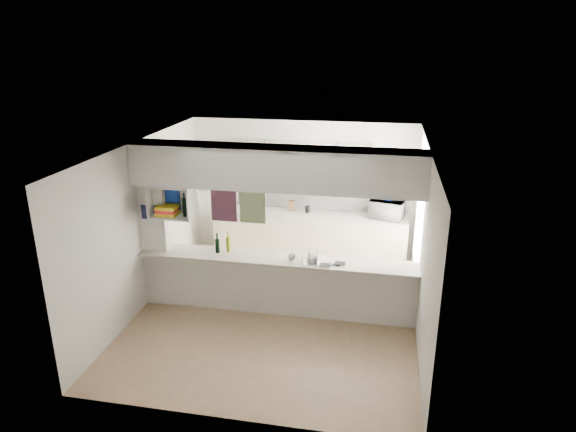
% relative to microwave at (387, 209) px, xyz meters
% --- Properties ---
extents(floor, '(4.80, 4.80, 0.00)m').
position_rel_microwave_xyz_m(floor, '(-1.61, -2.14, -1.09)').
color(floor, '#977458').
rests_on(floor, ground).
extents(ceiling, '(4.80, 4.80, 0.00)m').
position_rel_microwave_xyz_m(ceiling, '(-1.61, -2.14, 1.51)').
color(ceiling, white).
rests_on(ceiling, wall_back).
extents(wall_back, '(4.20, 0.00, 4.20)m').
position_rel_microwave_xyz_m(wall_back, '(-1.61, 0.26, 0.21)').
color(wall_back, silver).
rests_on(wall_back, floor).
extents(wall_left, '(0.00, 4.80, 4.80)m').
position_rel_microwave_xyz_m(wall_left, '(-3.71, -2.14, 0.21)').
color(wall_left, silver).
rests_on(wall_left, floor).
extents(wall_right, '(0.00, 4.80, 4.80)m').
position_rel_microwave_xyz_m(wall_right, '(0.49, -2.14, 0.21)').
color(wall_right, silver).
rests_on(wall_right, floor).
extents(servery_partition, '(4.20, 0.50, 2.60)m').
position_rel_microwave_xyz_m(servery_partition, '(-1.78, -2.14, 0.57)').
color(servery_partition, silver).
rests_on(servery_partition, floor).
extents(cubby_shelf, '(0.65, 0.35, 0.50)m').
position_rel_microwave_xyz_m(cubby_shelf, '(-3.18, -2.20, 0.62)').
color(cubby_shelf, white).
rests_on(cubby_shelf, bulkhead).
extents(kitchen_run, '(3.60, 0.63, 2.24)m').
position_rel_microwave_xyz_m(kitchen_run, '(-1.45, -0.00, -0.26)').
color(kitchen_run, beige).
rests_on(kitchen_run, floor).
extents(microwave, '(0.68, 0.55, 0.33)m').
position_rel_microwave_xyz_m(microwave, '(0.00, 0.00, 0.00)').
color(microwave, white).
rests_on(microwave, bench_top).
extents(bowl, '(0.24, 0.24, 0.06)m').
position_rel_microwave_xyz_m(bowl, '(0.01, 0.00, 0.20)').
color(bowl, navy).
rests_on(bowl, microwave).
extents(dish_rack, '(0.44, 0.36, 0.21)m').
position_rel_microwave_xyz_m(dish_rack, '(-1.01, -2.17, -0.08)').
color(dish_rack, silver).
rests_on(dish_rack, breakfast_bar).
extents(cup, '(0.14, 0.14, 0.09)m').
position_rel_microwave_xyz_m(cup, '(-1.36, -2.19, -0.11)').
color(cup, white).
rests_on(cup, dish_rack).
extents(wine_bottles, '(0.22, 0.15, 0.33)m').
position_rel_microwave_xyz_m(wine_bottles, '(-2.45, -2.06, -0.04)').
color(wine_bottles, black).
rests_on(wine_bottles, breakfast_bar).
extents(plastic_tubs, '(0.58, 0.23, 0.07)m').
position_rel_microwave_xyz_m(plastic_tubs, '(-0.88, -2.19, -0.13)').
color(plastic_tubs, silver).
rests_on(plastic_tubs, breakfast_bar).
extents(utensil_jar, '(0.09, 0.09, 0.13)m').
position_rel_microwave_xyz_m(utensil_jar, '(-1.46, 0.01, -0.10)').
color(utensil_jar, black).
rests_on(utensil_jar, bench_top).
extents(knife_block, '(0.12, 0.11, 0.21)m').
position_rel_microwave_xyz_m(knife_block, '(-1.78, 0.04, -0.06)').
color(knife_block, '#4C341A').
rests_on(knife_block, bench_top).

